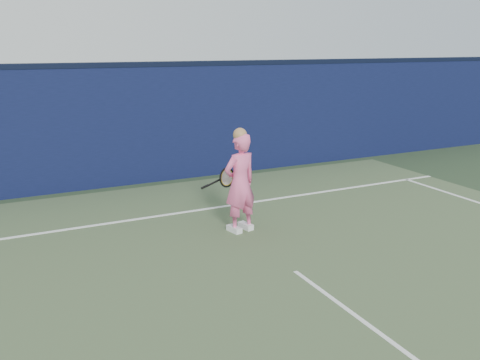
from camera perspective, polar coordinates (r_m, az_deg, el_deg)
ground at (r=6.23m, az=11.21°, el=-13.65°), size 80.00×80.00×0.00m
backstop_wall at (r=11.46m, az=-8.34°, el=6.26°), size 24.00×0.40×2.50m
wall_cap at (r=11.34m, az=-8.59°, el=12.76°), size 24.00×0.42×0.10m
player at (r=8.12m, az=0.00°, el=-0.29°), size 0.66×0.51×1.70m
racket at (r=8.45m, az=-1.68°, el=0.21°), size 0.65×0.18×0.34m
court_lines at (r=6.00m, az=13.15°, el=-14.82°), size 11.00×12.04×0.01m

